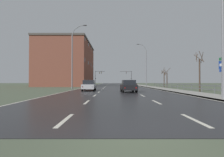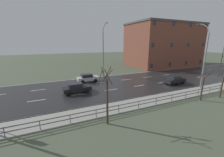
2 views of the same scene
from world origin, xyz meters
The scene contains 17 objects.
ground_plane centered at (0.00, 48.00, -0.06)m, with size 160.00×160.00×0.12m.
road_asphalt_strip centered at (0.00, 60.00, 0.01)m, with size 14.00×120.00×0.03m.
sidewalk_right centered at (8.43, 60.00, 0.06)m, with size 3.00×120.00×0.12m.
guardrail centered at (9.85, 21.19, 0.71)m, with size 0.07×35.80×1.00m.
street_lamp_foreground centered at (7.45, 8.60, 4.98)m, with size 2.34×0.24×10.14m.
street_lamp_midground centered at (7.45, 37.68, 5.12)m, with size 2.40×0.24×10.44m.
street_lamp_left_bank centered at (-7.44, 26.04, 5.51)m, with size 2.64×0.24×11.29m.
highway_sign centered at (8.39, 10.06, 2.19)m, with size 0.09×0.68×3.42m.
traffic_signal_right centered at (6.94, 72.24, 3.92)m, with size 5.20×0.36×5.92m.
traffic_signal_left centered at (-6.89, 70.91, 4.02)m, with size 4.23×0.36×5.91m.
car_mid_centre centered at (3.90, 35.68, 0.80)m, with size 1.95×4.16×1.57m.
car_distant centered at (-4.03, 21.40, 0.80)m, with size 1.91×4.14×1.57m.
car_near_left centered at (1.47, 18.24, 0.80)m, with size 1.98×4.17×1.57m.
brick_building centered at (-14.29, 49.35, 6.64)m, with size 13.79×22.30×13.27m.
bare_tree_near centered at (11.21, 19.28, 2.64)m, with size 1.32×1.49×5.47m.
bare_tree_mid centered at (11.03, 32.81, 1.92)m, with size 1.43×1.25×4.30m.
bare_tree_far centered at (11.44, 36.29, 2.11)m, with size 1.07×1.12×4.66m.
Camera 1 is at (-0.64, -4.30, 1.42)m, focal length 28.00 mm.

